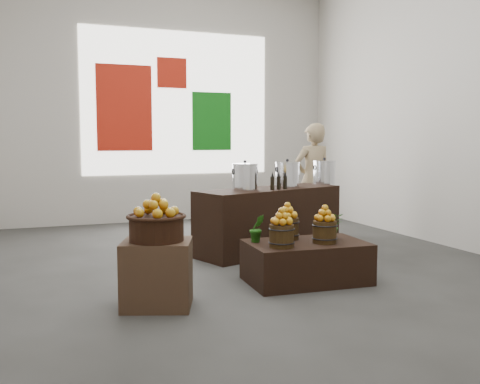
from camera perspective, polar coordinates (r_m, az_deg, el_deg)
name	(u,v)px	position (r m, az deg, el deg)	size (l,w,h in m)	color
ground	(231,265)	(5.97, -0.94, -7.81)	(7.00, 7.00, 0.00)	#393A37
back_wall	(160,103)	(9.19, -8.52, 9.39)	(6.00, 0.04, 4.00)	#B6B1A8
back_opening	(178,103)	(9.24, -6.66, 9.39)	(3.20, 0.02, 2.40)	white
deco_red_left	(124,108)	(9.05, -12.23, 8.75)	(0.90, 0.04, 1.40)	#B21D0D
deco_green_right	(212,121)	(9.38, -3.04, 7.53)	(0.70, 0.04, 1.00)	#106613
deco_red_upper	(172,73)	(9.26, -7.29, 12.49)	(0.50, 0.04, 0.50)	#B21D0D
crate	(157,274)	(4.52, -8.83, -8.63)	(0.56, 0.46, 0.56)	#4F3425
wicker_basket	(156,229)	(4.44, -8.90, -3.88)	(0.45, 0.45, 0.20)	black
apples_in_basket	(156,205)	(4.41, -8.94, -1.39)	(0.35, 0.35, 0.19)	#9F1E05
display_table	(306,262)	(5.28, 7.08, -7.42)	(1.14, 0.70, 0.40)	black
apple_bucket_front_left	(282,236)	(4.95, 4.46, -4.69)	(0.23, 0.23, 0.21)	#39260F
apples_in_bucket_front_left	(282,216)	(4.92, 4.48, -2.60)	(0.17, 0.17, 0.15)	#9F1E05
apple_bucket_front_right	(325,232)	(5.21, 9.02, -4.23)	(0.23, 0.23, 0.21)	#39260F
apples_in_bucket_front_right	(325,213)	(5.18, 9.05, -2.25)	(0.17, 0.17, 0.15)	#9F1E05
apple_bucket_rear	(287,228)	(5.37, 5.06, -3.89)	(0.23, 0.23, 0.21)	#39260F
apples_in_bucket_rear	(287,210)	(5.34, 5.08, -1.96)	(0.17, 0.17, 0.15)	#9F1E05
herb_garnish_right	(331,226)	(5.45, 9.71, -3.55)	(0.23, 0.20, 0.26)	#1C5912
herb_garnish_left	(257,228)	(5.18, 1.83, -3.89)	(0.15, 0.12, 0.27)	#1C5912
counter	(269,220)	(6.63, 3.13, -2.99)	(1.93, 0.61, 0.79)	black
stock_pot_left	(245,178)	(6.31, 0.53, 1.54)	(0.30, 0.30, 0.30)	silver
stock_pot_center	(287,175)	(6.78, 5.06, 1.80)	(0.30, 0.30, 0.30)	silver
stock_pot_right	(324,173)	(7.29, 8.98, 2.02)	(0.30, 0.30, 0.30)	silver
oil_cruets	(280,180)	(6.43, 4.32, 1.25)	(0.21, 0.05, 0.22)	black
shopper	(313,179)	(7.88, 7.76, 1.38)	(0.59, 0.39, 1.62)	#947E5B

